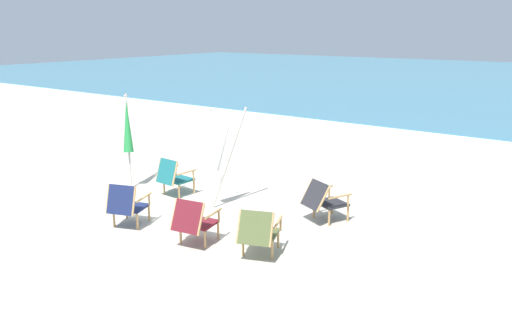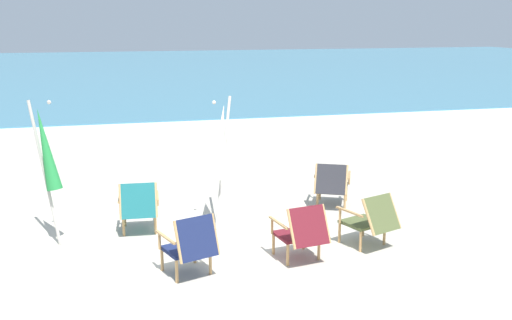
% 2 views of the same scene
% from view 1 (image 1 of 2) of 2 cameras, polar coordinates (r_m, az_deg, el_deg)
% --- Properties ---
extents(ground_plane, '(80.00, 80.00, 0.00)m').
position_cam_1_polar(ground_plane, '(9.64, -10.19, -6.40)').
color(ground_plane, beige).
extents(sea, '(80.00, 40.00, 0.10)m').
position_cam_1_polar(sea, '(37.50, 25.35, 8.24)').
color(sea, teal).
rests_on(sea, ground).
extents(surf_band, '(80.00, 1.10, 0.06)m').
position_cam_1_polar(surf_band, '(18.03, 13.48, 3.49)').
color(surf_band, white).
rests_on(surf_band, ground).
extents(beach_chair_front_right, '(0.80, 0.90, 0.79)m').
position_cam_1_polar(beach_chair_front_right, '(7.77, 0.27, -8.10)').
color(beach_chair_front_right, '#515B33').
rests_on(beach_chair_front_right, ground).
extents(beach_chair_back_left, '(0.85, 0.94, 0.78)m').
position_cam_1_polar(beach_chair_back_left, '(9.22, 7.76, -4.49)').
color(beach_chair_back_left, '#28282D').
rests_on(beach_chair_back_left, ground).
extents(beach_chair_front_left, '(0.76, 0.82, 0.82)m').
position_cam_1_polar(beach_chair_front_left, '(9.17, -14.58, -4.88)').
color(beach_chair_front_left, '#19234C').
rests_on(beach_chair_front_left, ground).
extents(beach_chair_far_center, '(0.63, 0.71, 0.82)m').
position_cam_1_polar(beach_chair_far_center, '(10.66, -9.42, -1.82)').
color(beach_chair_far_center, '#196066').
rests_on(beach_chair_far_center, ground).
extents(beach_chair_back_right, '(0.69, 0.81, 0.80)m').
position_cam_1_polar(beach_chair_back_right, '(8.23, -7.11, -6.84)').
color(beach_chair_back_right, maroon).
rests_on(beach_chair_back_right, ground).
extents(umbrella_furled_white, '(0.53, 0.78, 2.00)m').
position_cam_1_polar(umbrella_furled_white, '(9.70, -3.76, 2.02)').
color(umbrella_furled_white, '#B7B2A8').
rests_on(umbrella_furled_white, ground).
extents(umbrella_furled_green, '(0.47, 0.47, 2.09)m').
position_cam_1_polar(umbrella_furled_green, '(11.27, -14.48, 3.70)').
color(umbrella_furled_green, '#B7B2A8').
rests_on(umbrella_furled_green, ground).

